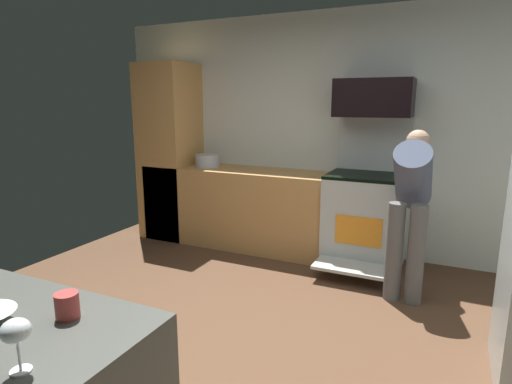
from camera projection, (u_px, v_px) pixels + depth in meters
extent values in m
cube|color=brown|center=(230.00, 352.00, 2.86)|extent=(5.20, 4.80, 0.02)
cube|color=silver|center=(330.00, 134.00, 4.66)|extent=(5.20, 0.12, 2.60)
cube|color=tan|center=(243.00, 208.00, 4.89)|extent=(2.40, 0.60, 0.90)
cube|color=tan|center=(170.00, 152.00, 5.18)|extent=(0.60, 0.60, 2.10)
cube|color=#B9BFBC|center=(365.00, 222.00, 4.29)|extent=(0.76, 0.64, 0.92)
cube|color=black|center=(367.00, 176.00, 4.19)|extent=(0.76, 0.64, 0.03)
cube|color=#B9BFBC|center=(374.00, 144.00, 4.38)|extent=(0.76, 0.06, 0.56)
cube|color=orange|center=(358.00, 231.00, 4.00)|extent=(0.44, 0.01, 0.28)
cube|color=#B9BFBC|center=(353.00, 268.00, 3.92)|extent=(0.72, 0.33, 0.03)
cube|color=black|center=(374.00, 98.00, 4.12)|extent=(0.74, 0.38, 0.37)
cylinder|color=#585858|center=(394.00, 252.00, 3.53)|extent=(0.14, 0.14, 0.84)
cylinder|color=#585858|center=(416.00, 255.00, 3.46)|extent=(0.14, 0.14, 0.84)
cylinder|color=#4B556E|center=(413.00, 175.00, 3.53)|extent=(0.30, 0.60, 0.62)
sphere|color=tan|center=(418.00, 141.00, 3.69)|extent=(0.20, 0.20, 0.20)
cylinder|color=silver|center=(21.00, 371.00, 1.20)|extent=(0.06, 0.06, 0.01)
cylinder|color=silver|center=(19.00, 356.00, 1.19)|extent=(0.01, 0.01, 0.09)
ellipsoid|color=silver|center=(16.00, 331.00, 1.18)|extent=(0.08, 0.08, 0.07)
cylinder|color=#A33733|center=(67.00, 305.00, 1.50)|extent=(0.08, 0.08, 0.09)
cylinder|color=#B4B9C5|center=(207.00, 161.00, 4.98)|extent=(0.28, 0.28, 0.15)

